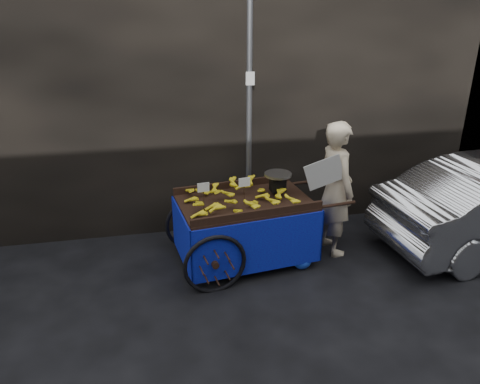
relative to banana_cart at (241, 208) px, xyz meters
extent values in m
plane|color=black|center=(-0.03, -0.52, -0.81)|extent=(80.00, 80.00, 0.00)
cube|color=black|center=(-1.03, 2.08, 1.69)|extent=(11.00, 2.00, 5.00)
cylinder|color=slate|center=(0.27, 0.78, 1.19)|extent=(0.08, 0.08, 4.00)
cube|color=white|center=(0.27, 0.73, 1.59)|extent=(0.12, 0.02, 0.18)
cube|color=black|center=(0.06, 0.01, 0.06)|extent=(1.87, 1.30, 0.07)
cube|color=black|center=(-0.01, 0.51, 0.13)|extent=(1.73, 0.27, 0.11)
cube|color=black|center=(0.12, -0.50, 0.13)|extent=(1.73, 0.27, 0.11)
cube|color=black|center=(0.87, -0.33, -0.38)|extent=(0.06, 0.06, 0.87)
cube|color=black|center=(0.76, 0.54, -0.38)|extent=(0.06, 0.06, 0.87)
cylinder|color=black|center=(1.25, -0.28, 0.06)|extent=(0.55, 0.11, 0.04)
cylinder|color=black|center=(1.13, 0.59, 0.06)|extent=(0.55, 0.11, 0.04)
torus|color=black|center=(-0.46, -0.65, -0.43)|extent=(0.82, 0.16, 0.82)
torus|color=black|center=(-0.61, 0.51, -0.43)|extent=(0.82, 0.16, 0.82)
cylinder|color=black|center=(-0.54, -0.07, -0.43)|extent=(0.21, 1.22, 0.05)
cube|color=#0F078D|center=(0.13, -0.54, -0.31)|extent=(1.77, 0.25, 0.74)
cube|color=#0F078D|center=(-0.02, 0.56, -0.31)|extent=(1.77, 0.25, 0.74)
cube|color=#0F078D|center=(-0.82, -0.11, -0.31)|extent=(0.17, 1.13, 0.74)
cube|color=#0F078D|center=(0.93, 0.12, -0.31)|extent=(0.17, 1.13, 0.74)
cube|color=black|center=(0.53, 0.12, 0.24)|extent=(0.21, 0.18, 0.17)
cylinder|color=silver|center=(0.53, 0.12, 0.40)|extent=(0.41, 0.41, 0.03)
cube|color=white|center=(-0.52, -0.19, 0.42)|extent=(0.15, 0.03, 0.12)
cube|color=white|center=(0.02, -0.12, 0.42)|extent=(0.15, 0.03, 0.12)
imported|color=beige|center=(1.35, 0.04, 0.15)|extent=(0.56, 0.76, 1.93)
cube|color=beige|center=(1.09, -0.16, 0.48)|extent=(0.59, 0.02, 0.50)
ellipsoid|color=blue|center=(0.77, -0.37, -0.70)|extent=(0.25, 0.20, 0.23)
camera|label=1|loc=(-1.13, -5.58, 2.65)|focal=35.00mm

